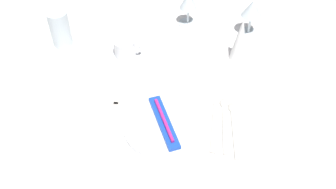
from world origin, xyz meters
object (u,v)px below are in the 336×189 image
toothbrush_package (164,122)px  spoon_soup (224,118)px  coffee_cup_left (125,48)px  napkin_folded (240,39)px  wine_glass_left (252,10)px  wine_glass_centre (188,2)px  dinner_plate (164,125)px  dinner_knife (215,126)px  drink_tumbler (60,30)px  fork_outer (113,117)px  spoon_dessert (234,123)px

toothbrush_package → spoon_soup: (0.18, 0.05, -0.02)m
coffee_cup_left → napkin_folded: (0.40, 0.03, 0.04)m
wine_glass_left → wine_glass_centre: bearing=170.6°
dinner_plate → napkin_folded: bearing=56.5°
dinner_knife → spoon_soup: 0.04m
dinner_plate → drink_tumbler: drink_tumbler is taller
dinner_plate → fork_outer: 0.16m
toothbrush_package → spoon_soup: toothbrush_package is taller
dinner_knife → spoon_dessert: (0.06, 0.02, 0.00)m
spoon_dessert → wine_glass_left: size_ratio=1.50×
toothbrush_package → napkin_folded: (0.23, 0.34, 0.06)m
coffee_cup_left → dinner_plate: bearing=-61.5°
wine_glass_left → napkin_folded: 0.16m
dinner_plate → spoon_dessert: (0.21, 0.04, -0.01)m
toothbrush_package → spoon_dessert: (0.21, 0.04, -0.02)m
toothbrush_package → coffee_cup_left: bearing=118.5°
spoon_soup → napkin_folded: napkin_folded is taller
spoon_soup → coffee_cup_left: bearing=143.4°
spoon_dessert → coffee_cup_left: size_ratio=2.23×
drink_tumbler → napkin_folded: (0.64, -0.02, 0.03)m
drink_tumbler → dinner_knife: bearing=-31.5°
spoon_dessert → spoon_soup: bearing=151.2°
spoon_dessert → wine_glass_centre: 0.54m
dinner_knife → drink_tumbler: bearing=148.5°
fork_outer → spoon_soup: 0.34m
wine_glass_left → napkin_folded: (-0.04, -0.15, -0.02)m
dinner_knife → coffee_cup_left: 0.44m
dinner_knife → drink_tumbler: drink_tumbler is taller
drink_tumbler → dinner_plate: bearing=-41.4°
napkin_folded → coffee_cup_left: bearing=-175.6°
dinner_plate → fork_outer: size_ratio=1.19×
fork_outer → wine_glass_left: 0.65m
fork_outer → spoon_dessert: spoon_dessert is taller
wine_glass_centre → napkin_folded: (0.19, -0.19, -0.01)m
dinner_plate → fork_outer: bearing=172.0°
wine_glass_centre → coffee_cup_left: bearing=-132.7°
dinner_knife → napkin_folded: 0.34m
dinner_plate → wine_glass_centre: wine_glass_centre is taller
toothbrush_package → dinner_knife: (0.15, 0.02, -0.02)m
fork_outer → napkin_folded: bearing=39.5°
dinner_knife → drink_tumbler: size_ratio=1.57×
dinner_plate → spoon_dessert: bearing=9.9°
drink_tumbler → coffee_cup_left: bearing=-12.4°
spoon_soup → dinner_knife: bearing=-131.0°
dinner_knife → spoon_soup: bearing=49.0°
dinner_plate → wine_glass_left: wine_glass_left is taller
coffee_cup_left → fork_outer: bearing=-88.3°
spoon_dessert → wine_glass_centre: size_ratio=1.56×
dinner_knife → spoon_dessert: bearing=17.4°
dinner_knife → wine_glass_left: (0.12, 0.48, 0.10)m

